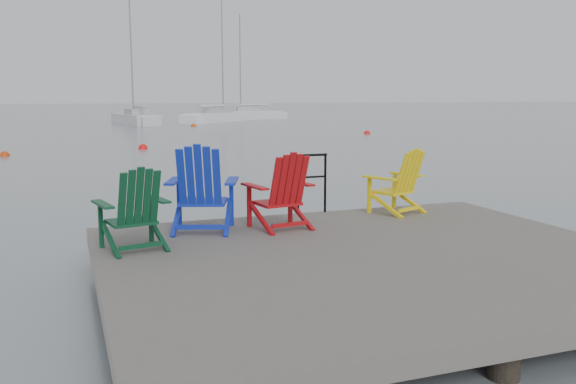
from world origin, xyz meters
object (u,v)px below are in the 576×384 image
object	(u,v)px
chair_red	(282,191)
buoy_a	(143,149)
handrail	(312,177)
chair_green	(134,209)
buoy_b	(5,156)
sailboat_mid	(221,118)
chair_blue	(202,188)
buoy_d	(194,126)
sailboat_far	(245,115)
buoy_c	(367,134)
sailboat_near	(135,120)
chair_yellow	(399,181)

from	to	relation	value
chair_red	buoy_a	distance (m)	19.52
handrail	chair_green	world-z (taller)	chair_green
handrail	buoy_b	size ratio (longest dim) A/B	2.42
sailboat_mid	chair_blue	bearing A→B (deg)	-60.56
buoy_a	sailboat_mid	bearing A→B (deg)	69.28
handrail	buoy_d	xyz separation A→B (m)	(5.88, 37.55, -1.04)
sailboat_mid	sailboat_far	world-z (taller)	sailboat_mid
chair_blue	buoy_c	distance (m)	29.97
sailboat_near	handrail	bearing A→B (deg)	-103.05
sailboat_mid	sailboat_far	bearing A→B (deg)	98.04
chair_green	sailboat_mid	world-z (taller)	sailboat_mid
sailboat_near	sailboat_mid	xyz separation A→B (m)	(7.82, 2.70, -0.00)
chair_blue	buoy_b	world-z (taller)	chair_blue
chair_blue	buoy_b	size ratio (longest dim) A/B	3.04
chair_yellow	sailboat_near	bearing A→B (deg)	66.91
chair_green	buoy_b	size ratio (longest dim) A/B	2.57
sailboat_mid	buoy_a	size ratio (longest dim) A/B	31.96
handrail	sailboat_mid	world-z (taller)	sailboat_mid
chair_red	chair_yellow	distance (m)	2.07
chair_red	buoy_b	distance (m)	18.62
buoy_b	buoy_d	size ratio (longest dim) A/B	0.93
chair_red	sailboat_near	xyz separation A→B (m)	(2.98, 43.83, -0.66)
sailboat_near	chair_blue	bearing A→B (deg)	-105.40
chair_blue	buoy_d	world-z (taller)	chair_blue
handrail	sailboat_far	distance (m)	52.82
buoy_c	buoy_b	bearing A→B (deg)	-158.43
handrail	buoy_a	bearing A→B (deg)	90.70
chair_yellow	buoy_b	bearing A→B (deg)	89.40
chair_blue	chair_yellow	size ratio (longest dim) A/B	1.17
sailboat_near	buoy_c	xyz separation A→B (m)	(11.75, -18.15, -0.36)
sailboat_near	chair_yellow	bearing A→B (deg)	-101.41
chair_green	sailboat_near	size ratio (longest dim) A/B	0.09
chair_yellow	buoy_d	world-z (taller)	chair_yellow
chair_yellow	chair_blue	bearing A→B (deg)	162.19
buoy_a	buoy_c	size ratio (longest dim) A/B	1.03
sailboat_far	buoy_c	size ratio (longest dim) A/B	26.21
chair_blue	buoy_c	size ratio (longest dim) A/B	2.82
handrail	chair_blue	distance (m)	1.95
handrail	sailboat_far	size ratio (longest dim) A/B	0.09
chair_green	buoy_c	bearing A→B (deg)	45.73
sailboat_mid	buoy_d	size ratio (longest dim) A/B	32.72
sailboat_near	buoy_d	world-z (taller)	sailboat_near
chair_green	chair_yellow	bearing A→B (deg)	1.21
chair_green	buoy_d	xyz separation A→B (m)	(8.64, 38.93, -0.98)
buoy_b	sailboat_far	bearing A→B (deg)	60.18
handrail	chair_red	distance (m)	1.20
sailboat_mid	buoy_d	xyz separation A→B (m)	(-4.13, -8.08, -0.35)
handrail	sailboat_mid	xyz separation A→B (m)	(10.00, 45.63, -0.69)
sailboat_mid	buoy_c	bearing A→B (deg)	-35.56
chair_green	buoy_a	xyz separation A→B (m)	(2.54, 19.98, -0.98)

